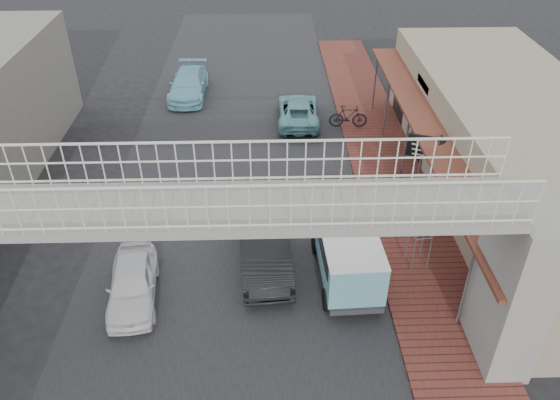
{
  "coord_description": "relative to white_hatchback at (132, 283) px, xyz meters",
  "views": [
    {
      "loc": [
        1.24,
        -14.26,
        12.39
      ],
      "look_at": [
        1.7,
        1.13,
        1.8
      ],
      "focal_mm": 35.0,
      "sensor_mm": 36.0,
      "label": 1
    }
  ],
  "objects": [
    {
      "name": "road_strip",
      "position": [
        2.99,
        1.58,
        -0.61
      ],
      "size": [
        10.0,
        60.0,
        0.01
      ],
      "primitive_type": "cube",
      "color": "black",
      "rests_on": "ground"
    },
    {
      "name": "angkot_van",
      "position": [
        6.8,
        0.67,
        0.63
      ],
      "size": [
        1.99,
        4.06,
        1.95
      ],
      "rotation": [
        0.0,
        0.0,
        0.04
      ],
      "color": "black",
      "rests_on": "ground"
    },
    {
      "name": "ground",
      "position": [
        2.99,
        1.58,
        -0.61
      ],
      "size": [
        120.0,
        120.0,
        0.0
      ],
      "primitive_type": "plane",
      "color": "black",
      "rests_on": "ground"
    },
    {
      "name": "sidewalk",
      "position": [
        9.49,
        4.58,
        -0.56
      ],
      "size": [
        3.0,
        40.0,
        0.1
      ],
      "primitive_type": "cube",
      "color": "brown",
      "rests_on": "ground"
    },
    {
      "name": "motorcycle_near",
      "position": [
        9.04,
        5.43,
        -0.0
      ],
      "size": [
        1.96,
        0.71,
        1.02
      ],
      "primitive_type": "imported",
      "rotation": [
        0.0,
        0.0,
        1.55
      ],
      "color": "black",
      "rests_on": "sidewalk"
    },
    {
      "name": "footbridge",
      "position": [
        2.99,
        -2.42,
        2.56
      ],
      "size": [
        16.4,
        2.4,
        6.34
      ],
      "color": "gray",
      "rests_on": "ground"
    },
    {
      "name": "street_clock",
      "position": [
        9.25,
        1.22,
        2.09
      ],
      "size": [
        0.8,
        0.69,
        3.14
      ],
      "rotation": [
        0.0,
        0.0,
        0.16
      ],
      "color": "#59595B",
      "rests_on": "sidewalk"
    },
    {
      "name": "motorcycle_far",
      "position": [
        8.29,
        11.47,
        0.05
      ],
      "size": [
        1.89,
        0.61,
        1.12
      ],
      "primitive_type": "imported",
      "rotation": [
        0.0,
        0.0,
        1.53
      ],
      "color": "black",
      "rests_on": "sidewalk"
    },
    {
      "name": "arrow_sign",
      "position": [
        10.77,
        4.59,
        1.96
      ],
      "size": [
        1.85,
        1.25,
        3.06
      ],
      "rotation": [
        0.0,
        0.0,
        -0.38
      ],
      "color": "#59595B",
      "rests_on": "sidewalk"
    },
    {
      "name": "angkot_far",
      "position": [
        0.06,
        15.74,
        0.06
      ],
      "size": [
        2.0,
        4.71,
        1.36
      ],
      "primitive_type": "imported",
      "rotation": [
        0.0,
        0.0,
        -0.02
      ],
      "color": "#78BAD1",
      "rests_on": "ground"
    },
    {
      "name": "dark_sedan",
      "position": [
        4.12,
        1.6,
        0.16
      ],
      "size": [
        1.96,
        4.77,
        1.54
      ],
      "primitive_type": "imported",
      "rotation": [
        0.0,
        0.0,
        0.07
      ],
      "color": "black",
      "rests_on": "ground"
    },
    {
      "name": "white_hatchback",
      "position": [
        0.0,
        0.0,
        0.0
      ],
      "size": [
        1.83,
        3.74,
        1.23
      ],
      "primitive_type": "imported",
      "rotation": [
        0.0,
        0.0,
        0.11
      ],
      "color": "white",
      "rests_on": "ground"
    },
    {
      "name": "shophouse_row",
      "position": [
        13.96,
        5.58,
        1.4
      ],
      "size": [
        7.2,
        18.0,
        4.0
      ],
      "color": "gray",
      "rests_on": "ground"
    },
    {
      "name": "angkot_curb",
      "position": [
        5.91,
        12.36,
        -0.02
      ],
      "size": [
        2.13,
        4.36,
        1.2
      ],
      "primitive_type": "imported",
      "rotation": [
        0.0,
        0.0,
        3.11
      ],
      "color": "#66ABB1",
      "rests_on": "ground"
    }
  ]
}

